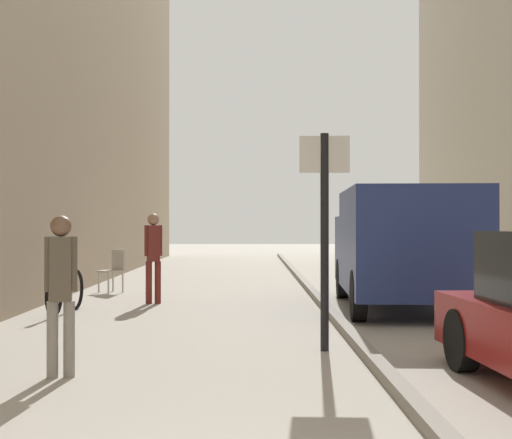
% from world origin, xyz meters
% --- Properties ---
extents(ground_plane, '(80.00, 80.00, 0.00)m').
position_xyz_m(ground_plane, '(0.00, 12.00, 0.00)').
color(ground_plane, '#A8A093').
extents(kerb_strip, '(0.16, 40.00, 0.12)m').
position_xyz_m(kerb_strip, '(1.58, 12.00, 0.06)').
color(kerb_strip, gray).
rests_on(kerb_strip, ground_plane).
extents(pedestrian_main_foreground, '(0.32, 0.21, 1.60)m').
position_xyz_m(pedestrian_main_foreground, '(-1.62, 4.67, 0.92)').
color(pedestrian_main_foreground, gray).
rests_on(pedestrian_main_foreground, ground_plane).
extents(pedestrian_mid_block, '(0.33, 0.25, 1.71)m').
position_xyz_m(pedestrian_mid_block, '(-1.59, 11.35, 0.99)').
color(pedestrian_mid_block, maroon).
rests_on(pedestrian_mid_block, ground_plane).
extents(delivery_van, '(2.34, 5.22, 2.11)m').
position_xyz_m(delivery_van, '(2.96, 10.46, 1.15)').
color(delivery_van, navy).
rests_on(delivery_van, ground_plane).
extents(street_sign_post, '(0.60, 0.10, 2.60)m').
position_xyz_m(street_sign_post, '(1.14, 6.17, 1.55)').
color(street_sign_post, black).
rests_on(street_sign_post, ground_plane).
extents(bicycle_leaning, '(0.23, 1.77, 0.98)m').
position_xyz_m(bicycle_leaning, '(-2.87, 9.80, 0.38)').
color(bicycle_leaning, black).
rests_on(bicycle_leaning, ground_plane).
extents(cafe_chair_near_window, '(0.62, 0.62, 0.94)m').
position_xyz_m(cafe_chair_near_window, '(-2.77, 13.67, 0.55)').
color(cafe_chair_near_window, '#B7B2A8').
rests_on(cafe_chair_near_window, ground_plane).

